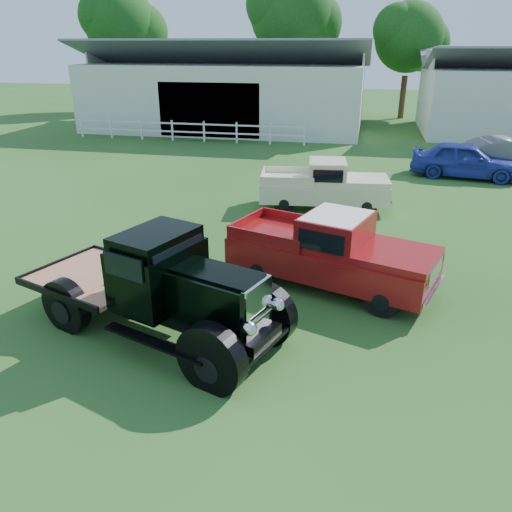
% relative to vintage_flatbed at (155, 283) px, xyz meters
% --- Properties ---
extents(ground, '(120.00, 120.00, 0.00)m').
position_rel_vintage_flatbed_xyz_m(ground, '(1.42, 0.68, -1.11)').
color(ground, '#234A17').
extents(shed_left, '(18.80, 10.20, 5.60)m').
position_rel_vintage_flatbed_xyz_m(shed_left, '(-5.58, 26.68, 1.69)').
color(shed_left, beige).
rests_on(shed_left, ground).
extents(fence_rail, '(14.20, 0.16, 1.20)m').
position_rel_vintage_flatbed_xyz_m(fence_rail, '(-6.58, 20.68, -0.51)').
color(fence_rail, white).
rests_on(fence_rail, ground).
extents(tree_a, '(6.30, 6.30, 10.50)m').
position_rel_vintage_flatbed_xyz_m(tree_a, '(-16.58, 33.68, 4.14)').
color(tree_a, black).
rests_on(tree_a, ground).
extents(tree_b, '(6.90, 6.90, 11.50)m').
position_rel_vintage_flatbed_xyz_m(tree_b, '(-2.58, 34.68, 4.64)').
color(tree_b, black).
rests_on(tree_b, ground).
extents(tree_c, '(5.40, 5.40, 9.00)m').
position_rel_vintage_flatbed_xyz_m(tree_c, '(6.42, 33.68, 3.39)').
color(tree_c, black).
rests_on(tree_c, ground).
extents(vintage_flatbed, '(6.00, 3.94, 2.21)m').
position_rel_vintage_flatbed_xyz_m(vintage_flatbed, '(0.00, 0.00, 0.00)').
color(vintage_flatbed, black).
rests_on(vintage_flatbed, ground).
extents(red_pickup, '(5.39, 3.47, 1.83)m').
position_rel_vintage_flatbed_xyz_m(red_pickup, '(3.22, 2.91, -0.19)').
color(red_pickup, maroon).
rests_on(red_pickup, ground).
extents(white_pickup, '(4.77, 2.27, 1.69)m').
position_rel_vintage_flatbed_xyz_m(white_pickup, '(2.53, 9.04, -0.26)').
color(white_pickup, beige).
rests_on(white_pickup, ground).
extents(misc_car_blue, '(4.74, 2.51, 1.54)m').
position_rel_vintage_flatbed_xyz_m(misc_car_blue, '(8.16, 14.84, -0.34)').
color(misc_car_blue, navy).
rests_on(misc_car_blue, ground).
extents(misc_car_grey, '(5.03, 2.38, 1.59)m').
position_rel_vintage_flatbed_xyz_m(misc_car_grey, '(10.14, 15.85, -0.31)').
color(misc_car_grey, '#55545B').
rests_on(misc_car_grey, ground).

